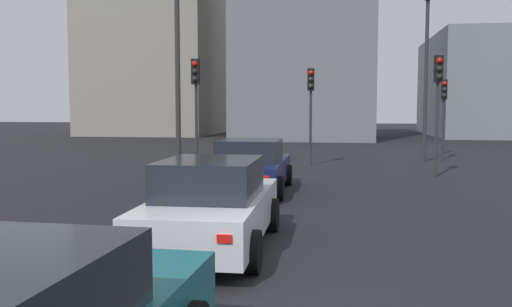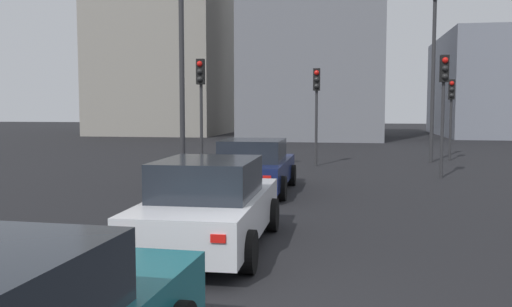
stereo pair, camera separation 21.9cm
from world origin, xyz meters
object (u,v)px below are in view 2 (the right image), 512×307
object	(u,v)px
traffic_light_near_left	(451,102)
traffic_light_near_right	(201,92)
traffic_light_far_right	(444,90)
street_lamp_kerbside	(181,23)
street_lamp_far	(433,64)
car_white_right_second	(210,205)
traffic_light_far_left	(316,96)
car_navy_right_lead	(254,166)

from	to	relation	value
traffic_light_near_left	traffic_light_near_right	xyz separation A→B (m)	(-6.82, 9.75, 0.32)
traffic_light_near_left	traffic_light_far_right	bearing A→B (deg)	-3.51
traffic_light_near_right	traffic_light_far_right	distance (m)	8.37
traffic_light_near_left	street_lamp_kerbside	world-z (taller)	street_lamp_kerbside
traffic_light_far_right	street_lamp_far	distance (m)	5.77
car_white_right_second	street_lamp_kerbside	xyz separation A→B (m)	(7.57, 2.86, 4.25)
traffic_light_near_right	traffic_light_far_right	xyz separation A→B (m)	(0.26, -8.37, 0.02)
traffic_light_near_right	traffic_light_far_right	size ratio (longest dim) A/B	0.99
car_white_right_second	traffic_light_far_right	distance (m)	11.92
traffic_light_near_left	traffic_light_far_left	bearing A→B (deg)	-51.88
traffic_light_near_left	street_lamp_far	size ratio (longest dim) A/B	0.51
traffic_light_near_right	street_lamp_far	xyz separation A→B (m)	(5.86, -8.80, 1.30)
traffic_light_near_left	traffic_light_far_left	xyz separation A→B (m)	(-3.33, 5.84, 0.22)
traffic_light_far_left	street_lamp_kerbside	bearing A→B (deg)	-33.63
traffic_light_far_left	street_lamp_kerbside	distance (m)	7.45
car_white_right_second	traffic_light_near_right	bearing A→B (deg)	15.38
car_navy_right_lead	street_lamp_far	distance (m)	12.02
traffic_light_near_left	street_lamp_kerbside	bearing A→B (deg)	-37.32
traffic_light_near_right	street_lamp_far	distance (m)	10.65
car_navy_right_lead	traffic_light_near_left	bearing A→B (deg)	-34.60
traffic_light_near_left	traffic_light_far_left	size ratio (longest dim) A/B	0.92
car_white_right_second	traffic_light_near_right	xyz separation A→B (m)	(10.14, 2.97, 2.22)
traffic_light_far_left	street_lamp_kerbside	world-z (taller)	street_lamp_kerbside
traffic_light_near_left	traffic_light_far_right	world-z (taller)	traffic_light_far_right
car_navy_right_lead	car_white_right_second	distance (m)	6.33
traffic_light_near_right	traffic_light_far_left	xyz separation A→B (m)	(3.49, -3.91, -0.09)
car_navy_right_lead	street_lamp_far	size ratio (longest dim) A/B	0.63
traffic_light_near_right	street_lamp_kerbside	distance (m)	3.27
traffic_light_near_left	traffic_light_far_left	world-z (taller)	traffic_light_far_left
street_lamp_kerbside	street_lamp_far	distance (m)	12.12
car_navy_right_lead	traffic_light_near_left	size ratio (longest dim) A/B	1.25
car_navy_right_lead	traffic_light_far_left	world-z (taller)	traffic_light_far_left
car_white_right_second	street_lamp_far	world-z (taller)	street_lamp_far
car_navy_right_lead	traffic_light_far_left	distance (m)	7.73
traffic_light_far_left	traffic_light_far_right	distance (m)	5.50
traffic_light_far_right	street_lamp_kerbside	world-z (taller)	street_lamp_kerbside
traffic_light_near_left	traffic_light_near_right	size ratio (longest dim) A/B	0.89
car_navy_right_lead	street_lamp_far	world-z (taller)	street_lamp_far
traffic_light_far_right	car_navy_right_lead	bearing A→B (deg)	-56.29
traffic_light_near_left	traffic_light_far_left	distance (m)	6.73
street_lamp_far	car_navy_right_lead	bearing A→B (deg)	147.42
car_navy_right_lead	traffic_light_far_left	size ratio (longest dim) A/B	1.15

